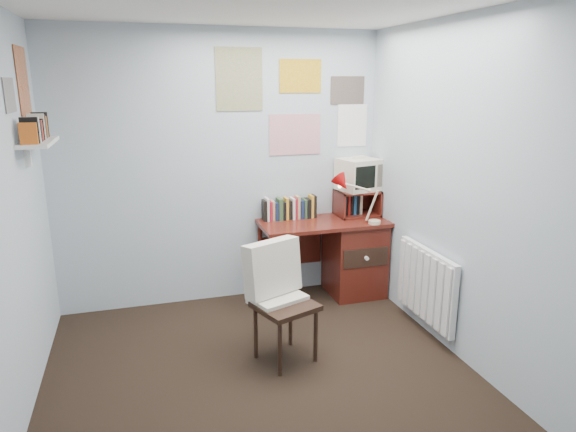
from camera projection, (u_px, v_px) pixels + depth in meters
name	position (u px, v px, depth m)	size (l,w,h in m)	color
ground	(272.00, 399.00, 3.40)	(3.50, 3.50, 0.00)	black
back_wall	(222.00, 170.00, 4.70)	(3.00, 0.02, 2.50)	#ABB6C4
right_wall	(483.00, 200.00, 3.49)	(0.02, 3.50, 2.50)	#ABB6C4
desk	(349.00, 254.00, 4.99)	(1.20, 0.55, 0.76)	#5A1D14
desk_chair	(285.00, 306.00, 3.77)	(0.44, 0.43, 0.87)	black
desk_lamp	(375.00, 202.00, 4.68)	(0.29, 0.25, 0.41)	#AE0B0C
tv_riser	(357.00, 203.00, 5.00)	(0.40, 0.30, 0.25)	#5A1D14
crt_tv	(358.00, 173.00, 4.95)	(0.35, 0.32, 0.33)	beige
book_row	(293.00, 207.00, 4.90)	(0.60, 0.14, 0.22)	#5A1D14
radiator	(426.00, 285.00, 4.20)	(0.09, 0.80, 0.60)	white
wall_shelf	(38.00, 142.00, 3.61)	(0.20, 0.62, 0.24)	white
posters_back	(295.00, 102.00, 4.73)	(1.20, 0.01, 0.90)	white
posters_left	(16.00, 87.00, 3.49)	(0.01, 0.70, 0.60)	white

